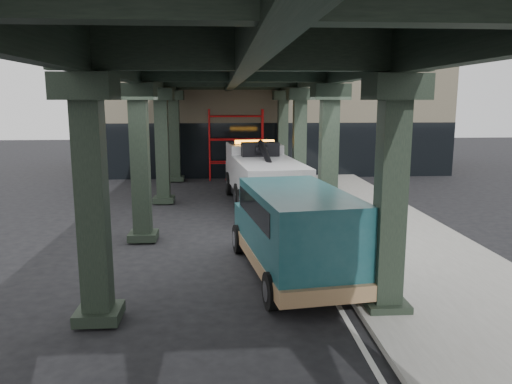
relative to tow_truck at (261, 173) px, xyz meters
name	(u,v)px	position (x,y,z in m)	size (l,w,h in m)	color
ground	(252,258)	(-0.88, -7.52, -1.37)	(90.00, 90.00, 0.00)	black
sidewalk	(382,234)	(3.62, -5.52, -1.29)	(5.00, 40.00, 0.15)	gray
lane_stripe	(299,238)	(0.82, -5.52, -1.36)	(0.12, 38.00, 0.01)	silver
viaduct	(235,68)	(-1.28, -5.52, 4.09)	(7.40, 32.00, 6.40)	black
building	(263,108)	(1.12, 12.48, 2.63)	(22.00, 10.00, 8.00)	#C6B793
scaffolding	(236,143)	(-0.88, 7.12, 0.74)	(3.08, 0.88, 4.00)	red
tow_truck	(261,173)	(0.00, 0.00, 0.00)	(3.16, 8.74, 2.81)	black
towed_van	(294,230)	(0.08, -9.20, -0.11)	(2.95, 6.00, 2.34)	#134046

